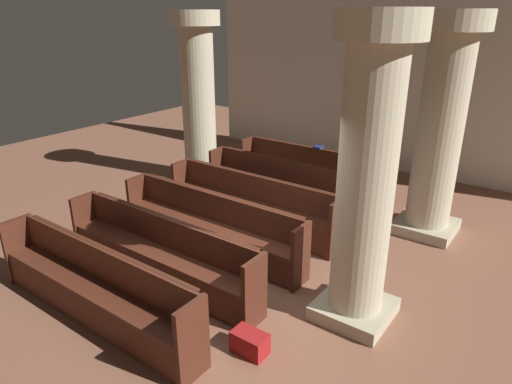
% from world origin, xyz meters
% --- Properties ---
extents(ground_plane, '(19.20, 19.20, 0.00)m').
position_xyz_m(ground_plane, '(0.00, 0.00, 0.00)').
color(ground_plane, brown).
extents(back_wall, '(10.00, 0.16, 4.50)m').
position_xyz_m(back_wall, '(0.00, 6.08, 2.25)').
color(back_wall, silver).
rests_on(back_wall, ground).
extents(pew_row_0, '(3.29, 0.46, 0.91)m').
position_xyz_m(pew_row_0, '(-0.88, 3.61, 0.49)').
color(pew_row_0, '#4C2316').
rests_on(pew_row_0, ground).
extents(pew_row_1, '(3.29, 0.46, 0.91)m').
position_xyz_m(pew_row_1, '(-0.88, 2.57, 0.49)').
color(pew_row_1, '#4C2316').
rests_on(pew_row_1, ground).
extents(pew_row_2, '(3.29, 0.47, 0.91)m').
position_xyz_m(pew_row_2, '(-0.88, 1.53, 0.49)').
color(pew_row_2, '#4C2316').
rests_on(pew_row_2, ground).
extents(pew_row_3, '(3.29, 0.46, 0.91)m').
position_xyz_m(pew_row_3, '(-0.88, 0.49, 0.49)').
color(pew_row_3, '#4C2316').
rests_on(pew_row_3, ground).
extents(pew_row_4, '(3.29, 0.46, 0.91)m').
position_xyz_m(pew_row_4, '(-0.88, -0.55, 0.49)').
color(pew_row_4, '#4C2316').
rests_on(pew_row_4, ground).
extents(pew_row_5, '(3.29, 0.47, 0.91)m').
position_xyz_m(pew_row_5, '(-0.88, -1.59, 0.49)').
color(pew_row_5, '#4C2316').
rests_on(pew_row_5, ground).
extents(pillar_aisle_side, '(1.02, 1.02, 3.53)m').
position_xyz_m(pillar_aisle_side, '(1.60, 3.17, 1.84)').
color(pillar_aisle_side, tan).
rests_on(pillar_aisle_side, ground).
extents(pillar_far_side, '(1.02, 1.02, 3.53)m').
position_xyz_m(pillar_far_side, '(-3.32, 2.95, 1.84)').
color(pillar_far_side, tan).
rests_on(pillar_far_side, ground).
extents(pillar_aisle_rear, '(0.93, 0.93, 3.53)m').
position_xyz_m(pillar_aisle_rear, '(1.60, 0.31, 1.84)').
color(pillar_aisle_rear, tan).
rests_on(pillar_aisle_rear, ground).
extents(lectern, '(0.48, 0.45, 1.08)m').
position_xyz_m(lectern, '(-0.02, 4.53, 0.45)').
color(lectern, '#492215').
rests_on(lectern, ground).
extents(hymn_book, '(0.16, 0.18, 0.04)m').
position_xyz_m(hymn_book, '(-0.85, 3.80, 0.93)').
color(hymn_book, navy).
rests_on(hymn_book, pew_row_0).
extents(kneeler_box_red, '(0.39, 0.24, 0.25)m').
position_xyz_m(kneeler_box_red, '(0.96, -0.97, 0.13)').
color(kneeler_box_red, maroon).
rests_on(kneeler_box_red, ground).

